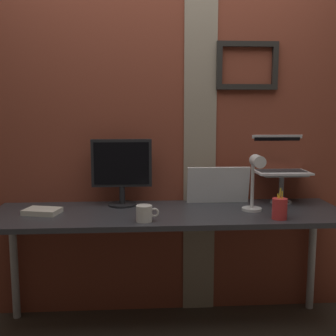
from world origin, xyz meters
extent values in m
cube|color=brown|center=(0.00, 0.46, 1.15)|extent=(3.26, 0.12, 2.30)
cube|color=gray|center=(0.23, 0.40, 1.15)|extent=(0.21, 0.01, 2.30)
cube|color=black|center=(0.53, 0.38, 1.79)|extent=(0.40, 0.03, 0.03)
cube|color=black|center=(0.53, 0.38, 1.52)|extent=(0.40, 0.03, 0.03)
cube|color=black|center=(0.35, 0.38, 1.65)|extent=(0.03, 0.03, 0.24)
cube|color=black|center=(0.71, 0.38, 1.65)|extent=(0.03, 0.03, 0.24)
cube|color=#333338|center=(0.01, 0.09, 0.75)|extent=(2.12, 0.61, 0.03)
cylinder|color=#B2B2B7|center=(-0.99, 0.34, 0.37)|extent=(0.05, 0.05, 0.74)
cylinder|color=#B2B2B7|center=(1.01, 0.34, 0.37)|extent=(0.05, 0.05, 0.74)
cylinder|color=black|center=(-0.28, 0.28, 0.77)|extent=(0.18, 0.18, 0.01)
cylinder|color=black|center=(-0.28, 0.28, 0.83)|extent=(0.04, 0.04, 0.11)
cube|color=black|center=(-0.28, 0.28, 1.04)|extent=(0.38, 0.04, 0.30)
cube|color=black|center=(-0.28, 0.26, 1.04)|extent=(0.34, 0.00, 0.26)
cylinder|color=gray|center=(0.75, 0.28, 0.77)|extent=(0.14, 0.14, 0.01)
cylinder|color=gray|center=(0.75, 0.28, 0.87)|extent=(0.03, 0.03, 0.18)
cube|color=gray|center=(0.75, 0.28, 0.96)|extent=(0.28, 0.22, 0.01)
cube|color=white|center=(0.75, 0.28, 0.97)|extent=(0.34, 0.23, 0.01)
cube|color=#2D2D30|center=(0.75, 0.30, 0.98)|extent=(0.30, 0.14, 0.00)
cube|color=white|center=(0.75, 0.43, 1.09)|extent=(0.34, 0.07, 0.23)
cube|color=black|center=(0.75, 0.42, 1.09)|extent=(0.31, 0.06, 0.20)
cube|color=white|center=(0.34, 0.30, 0.89)|extent=(0.41, 0.06, 0.24)
cylinder|color=white|center=(0.51, 0.09, 0.77)|extent=(0.12, 0.12, 0.02)
cylinder|color=white|center=(0.51, 0.09, 0.94)|extent=(0.02, 0.02, 0.32)
cylinder|color=white|center=(0.51, 0.00, 1.08)|extent=(0.07, 0.11, 0.07)
cylinder|color=red|center=(0.61, -0.11, 0.82)|extent=(0.08, 0.08, 0.12)
cylinder|color=yellow|center=(0.62, -0.12, 0.85)|extent=(0.01, 0.01, 0.15)
cylinder|color=yellow|center=(0.60, -0.11, 0.86)|extent=(0.03, 0.02, 0.16)
cylinder|color=yellow|center=(0.60, -0.11, 0.84)|extent=(0.02, 0.03, 0.13)
cylinder|color=silver|center=(-0.15, -0.11, 0.81)|extent=(0.09, 0.09, 0.09)
torus|color=silver|center=(-0.09, -0.11, 0.82)|extent=(0.05, 0.01, 0.05)
cube|color=silver|center=(-0.74, 0.09, 0.78)|extent=(0.23, 0.19, 0.03)
camera|label=1|loc=(-0.16, -2.32, 1.37)|focal=44.36mm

